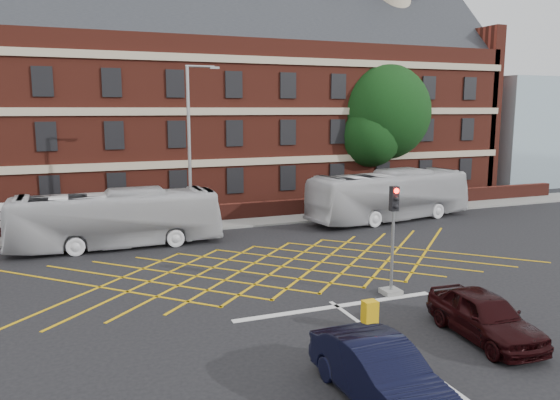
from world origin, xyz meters
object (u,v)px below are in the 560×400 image
object	(u,v)px
bus_right	(390,196)
car_navy	(380,373)
utility_cabinet	(370,315)
car_maroon	(485,316)
deciduous_tree	(381,119)
traffic_light_near	(392,250)
bus_left	(116,219)
street_lamp	(191,180)

from	to	relation	value
bus_right	car_navy	bearing A→B (deg)	138.27
car_navy	utility_cabinet	bearing A→B (deg)	60.76
car_maroon	deciduous_tree	world-z (taller)	deciduous_tree
traffic_light_near	car_navy	bearing A→B (deg)	-124.79
car_navy	utility_cabinet	world-z (taller)	car_navy
bus_left	traffic_light_near	xyz separation A→B (m)	(9.29, -11.62, 0.26)
bus_right	car_navy	world-z (taller)	bus_right
car_maroon	street_lamp	distance (m)	17.84
utility_cabinet	bus_left	bearing A→B (deg)	115.01
bus_left	car_navy	world-z (taller)	bus_left
bus_left	car_maroon	size ratio (longest dim) A/B	2.44
bus_right	traffic_light_near	size ratio (longest dim) A/B	2.72
deciduous_tree	bus_left	bearing A→B (deg)	-158.20
bus_right	traffic_light_near	distance (m)	14.69
car_navy	traffic_light_near	xyz separation A→B (m)	(4.67, 6.72, 0.99)
car_navy	street_lamp	xyz separation A→B (m)	(-0.51, 18.82, 2.54)
utility_cabinet	bus_right	bearing A→B (deg)	55.40
deciduous_tree	car_navy	bearing A→B (deg)	-121.60
deciduous_tree	traffic_light_near	size ratio (longest dim) A/B	2.51
car_navy	deciduous_tree	size ratio (longest dim) A/B	0.44
car_navy	car_maroon	xyz separation A→B (m)	(5.10, 2.08, -0.02)
car_navy	deciduous_tree	distance (m)	31.94
street_lamp	utility_cabinet	bearing A→B (deg)	-80.08
bus_left	car_maroon	xyz separation A→B (m)	(9.72, -16.27, -0.75)
traffic_light_near	bus_left	bearing A→B (deg)	128.64
car_navy	bus_left	bearing A→B (deg)	102.46
utility_cabinet	car_maroon	bearing A→B (deg)	-32.30
utility_cabinet	traffic_light_near	bearing A→B (deg)	46.58
street_lamp	utility_cabinet	size ratio (longest dim) A/B	9.53
bus_left	street_lamp	xyz separation A→B (m)	(4.11, 0.48, 1.81)
deciduous_tree	street_lamp	bearing A→B (deg)	-154.90
bus_left	car_maroon	world-z (taller)	bus_left
traffic_light_near	utility_cabinet	distance (m)	3.98
traffic_light_near	street_lamp	distance (m)	13.25
car_navy	street_lamp	bearing A→B (deg)	89.89
bus_right	car_maroon	size ratio (longest dim) A/B	2.63
car_navy	car_maroon	size ratio (longest dim) A/B	1.06
traffic_light_near	deciduous_tree	bearing A→B (deg)	59.52
bus_right	deciduous_tree	distance (m)	9.84
bus_right	street_lamp	world-z (taller)	street_lamp
deciduous_tree	utility_cabinet	size ratio (longest dim) A/B	10.78
car_navy	street_lamp	distance (m)	19.00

